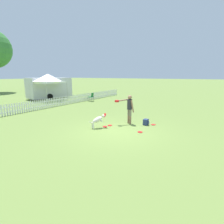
% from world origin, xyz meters
% --- Properties ---
extents(ground_plane, '(240.00, 240.00, 0.00)m').
position_xyz_m(ground_plane, '(0.00, 0.00, 0.00)').
color(ground_plane, olive).
extents(handler_person, '(0.76, 1.00, 1.63)m').
position_xyz_m(handler_person, '(1.55, 0.15, 1.03)').
color(handler_person, '#8C664C').
rests_on(handler_person, ground_plane).
extents(leaping_dog, '(0.93, 0.66, 0.76)m').
position_xyz_m(leaping_dog, '(-0.03, 1.13, 0.45)').
color(leaping_dog, beige).
rests_on(leaping_dog, ground_plane).
extents(frisbee_near_handler, '(0.23, 0.23, 0.02)m').
position_xyz_m(frisbee_near_handler, '(0.46, -1.03, 0.01)').
color(frisbee_near_handler, red).
rests_on(frisbee_near_handler, ground_plane).
extents(frisbee_near_dog, '(0.23, 0.23, 0.02)m').
position_xyz_m(frisbee_near_dog, '(2.05, -1.16, 0.01)').
color(frisbee_near_dog, red).
rests_on(frisbee_near_dog, ground_plane).
extents(frisbee_midfield, '(0.23, 0.23, 0.02)m').
position_xyz_m(frisbee_midfield, '(0.66, 0.83, 0.01)').
color(frisbee_midfield, red).
rests_on(frisbee_midfield, ground_plane).
extents(frisbee_far_scatter, '(0.23, 0.23, 0.02)m').
position_xyz_m(frisbee_far_scatter, '(0.30, 0.92, 0.01)').
color(frisbee_far_scatter, red).
rests_on(frisbee_far_scatter, ground_plane).
extents(backpack_on_grass, '(0.29, 0.28, 0.33)m').
position_xyz_m(backpack_on_grass, '(1.82, -0.80, 0.16)').
color(backpack_on_grass, navy).
rests_on(backpack_on_grass, ground_plane).
extents(picket_fence, '(27.79, 0.04, 0.79)m').
position_xyz_m(picket_fence, '(0.00, 8.09, 0.40)').
color(picket_fence, white).
rests_on(picket_fence, ground_plane).
extents(folding_chair_center, '(0.56, 0.58, 0.89)m').
position_xyz_m(folding_chair_center, '(7.30, 7.34, 0.53)').
color(folding_chair_center, '#333338').
rests_on(folding_chair_center, ground_plane).
extents(canopy_tent_main, '(2.78, 2.78, 2.84)m').
position_xyz_m(canopy_tent_main, '(5.53, 11.81, 2.35)').
color(canopy_tent_main, '#B2B2B2').
rests_on(canopy_tent_main, ground_plane).
extents(equipment_trailer, '(5.72, 2.99, 2.40)m').
position_xyz_m(equipment_trailer, '(6.54, 12.93, 1.27)').
color(equipment_trailer, silver).
rests_on(equipment_trailer, ground_plane).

